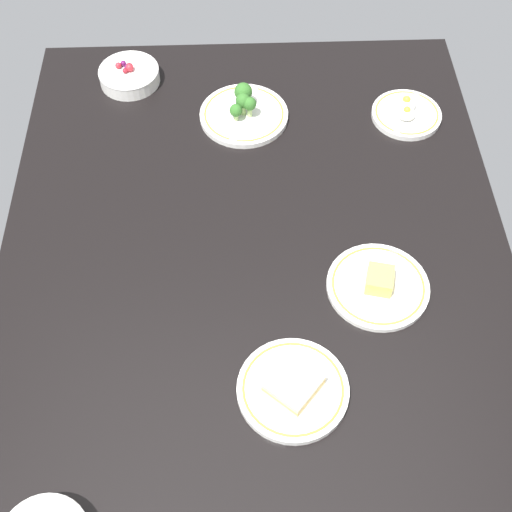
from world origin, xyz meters
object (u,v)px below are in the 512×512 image
object	(u,v)px
plate_cheese	(378,285)
plate_sandwich	(293,388)
plate_eggs	(406,113)
plate_broccoli	(244,112)
bowl_berries	(129,75)

from	to	relation	value
plate_cheese	plate_sandwich	distance (cm)	30.42
plate_eggs	plate_sandwich	bearing A→B (deg)	155.57
plate_cheese	plate_broccoli	xyz separation A→B (cm)	(53.74, 27.23, 0.70)
plate_sandwich	plate_eggs	bearing A→B (deg)	-24.43
plate_sandwich	plate_broccoli	world-z (taller)	plate_broccoli
plate_sandwich	plate_broccoli	distance (cm)	77.28
bowl_berries	plate_eggs	world-z (taller)	bowl_berries
bowl_berries	plate_eggs	bearing A→B (deg)	-102.73
plate_sandwich	plate_broccoli	xyz separation A→B (cm)	(76.91, 7.51, 0.41)
plate_cheese	plate_sandwich	bearing A→B (deg)	139.60
bowl_berries	plate_cheese	distance (cm)	89.56
plate_sandwich	plate_broccoli	size ratio (longest dim) A/B	0.95
plate_broccoli	bowl_berries	bearing A→B (deg)	63.81
plate_cheese	plate_eggs	size ratio (longest dim) A/B	1.23
bowl_berries	plate_sandwich	bearing A→B (deg)	-157.62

